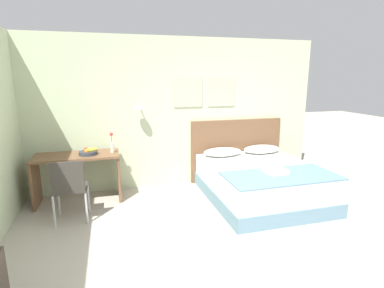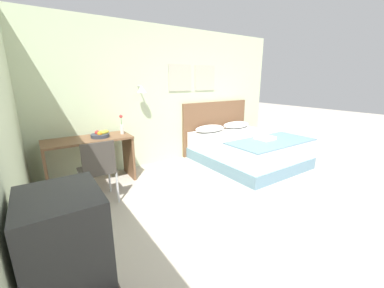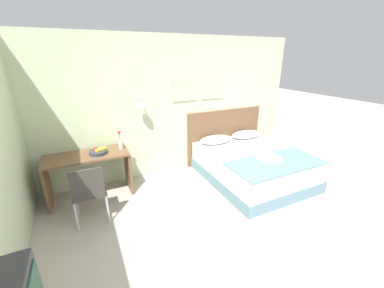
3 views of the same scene
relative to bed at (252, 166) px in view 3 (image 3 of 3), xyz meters
The scene contains 12 objects.
ground_plane 2.20m from the bed, 126.78° to the right, with size 24.00×24.00×0.00m, color #B2A899.
wall_back 1.99m from the bed, 140.38° to the left, with size 5.61×0.31×2.65m.
bed is the anchor object (origin of this frame).
headboard 1.06m from the bed, 90.00° to the left, with size 1.81×0.06×1.18m.
pillow_left 0.91m from the bed, 118.00° to the left, with size 0.71×0.39×0.15m.
pillow_right 0.91m from the bed, 62.00° to the left, with size 0.71×0.39×0.15m.
throw_blanket 0.65m from the bed, 90.00° to the right, with size 1.64×0.79×0.02m.
folded_towel_near_foot 0.55m from the bed, 92.26° to the right, with size 0.30×0.31×0.06m.
desk 2.96m from the bed, 166.37° to the left, with size 1.30×0.58×0.78m.
desk_chair 2.92m from the bed, behind, with size 0.45×0.45×0.90m.
fruit_bowl 2.81m from the bed, 166.34° to the left, with size 0.30×0.28×0.11m.
flower_vase 2.50m from the bed, 163.29° to the left, with size 0.06×0.06×0.33m.
Camera 3 is at (-1.53, -1.46, 2.29)m, focal length 22.00 mm.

